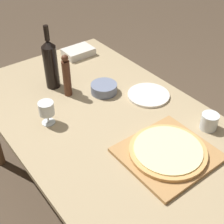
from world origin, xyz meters
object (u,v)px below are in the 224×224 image
wine_bottle (51,63)px  small_bowl (104,88)px  wine_glass (46,109)px  pizza (168,151)px  pepper_mill (67,76)px

wine_bottle → small_bowl: wine_bottle is taller
wine_glass → small_bowl: 0.40m
pizza → wine_glass: size_ratio=2.78×
wine_bottle → small_bowl: 0.33m
wine_glass → small_bowl: size_ratio=0.83×
pizza → small_bowl: bearing=83.1°
pizza → wine_bottle: wine_bottle is taller
pizza → pepper_mill: bearing=98.7°
pepper_mill → small_bowl: bearing=-31.1°
pepper_mill → wine_glass: 0.27m
pepper_mill → wine_glass: size_ratio=2.00×
wine_bottle → wine_glass: size_ratio=3.00×
pizza → pepper_mill: (-0.10, 0.69, 0.09)m
wine_glass → pepper_mill: bearing=36.4°
pepper_mill → small_bowl: 0.23m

